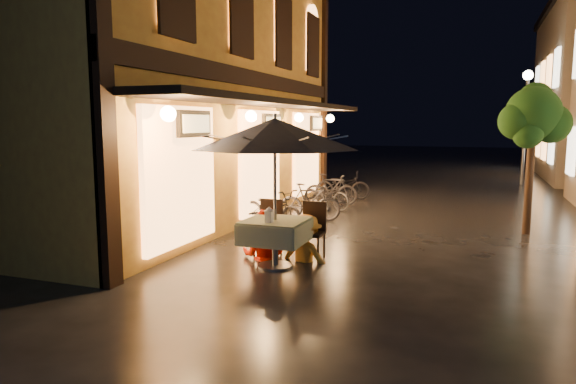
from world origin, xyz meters
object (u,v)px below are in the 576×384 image
at_px(bicycle_0, 272,209).
at_px(cafe_table, 275,231).
at_px(table_lantern, 269,214).
at_px(person_yellow, 306,216).
at_px(person_orange, 264,211).
at_px(patio_umbrella, 275,134).

bearing_deg(bicycle_0, cafe_table, -136.38).
distance_m(table_lantern, bicycle_0, 3.22).
height_order(table_lantern, bicycle_0, table_lantern).
xyz_separation_m(table_lantern, person_yellow, (0.33, 0.82, -0.16)).
height_order(person_orange, person_yellow, person_orange).
bearing_deg(table_lantern, person_yellow, 68.20).
bearing_deg(patio_umbrella, person_yellow, 60.26).
height_order(person_yellow, bicycle_0, person_yellow).
bearing_deg(patio_umbrella, cafe_table, -90.00).
relative_size(cafe_table, table_lantern, 3.96).
relative_size(cafe_table, bicycle_0, 0.58).
bearing_deg(cafe_table, person_orange, 129.06).
height_order(cafe_table, bicycle_0, bicycle_0).
xyz_separation_m(person_orange, person_yellow, (0.74, 0.07, -0.06)).
bearing_deg(person_orange, table_lantern, 112.74).
xyz_separation_m(cafe_table, patio_umbrella, (0.00, 0.00, 1.56)).
xyz_separation_m(patio_umbrella, bicycle_0, (-1.15, 2.73, -1.70)).
height_order(table_lantern, person_yellow, person_yellow).
height_order(patio_umbrella, table_lantern, patio_umbrella).
bearing_deg(person_yellow, table_lantern, 77.98).
bearing_deg(patio_umbrella, person_orange, 129.06).
height_order(patio_umbrella, person_orange, patio_umbrella).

